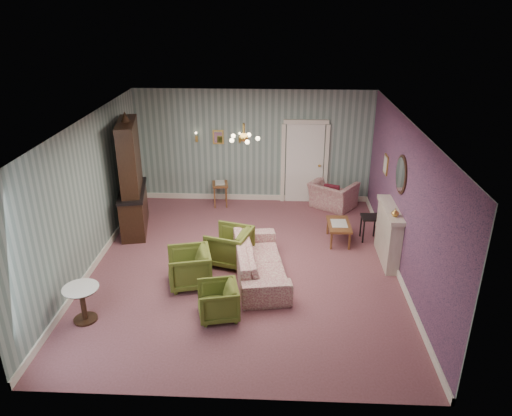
{
  "coord_description": "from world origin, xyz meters",
  "views": [
    {
      "loc": [
        0.61,
        -8.44,
        4.95
      ],
      "look_at": [
        0.2,
        0.4,
        1.1
      ],
      "focal_mm": 34.1,
      "sensor_mm": 36.0,
      "label": 1
    }
  ],
  "objects_px": {
    "olive_chair_b": "(189,266)",
    "fireplace": "(388,234)",
    "olive_chair_a": "(218,300)",
    "pedestal_table": "(83,304)",
    "dresser": "(130,174)",
    "side_table_black": "(369,228)",
    "sofa_chintz": "(260,256)",
    "wingback_chair": "(333,191)",
    "olive_chair_c": "(229,244)",
    "coffee_table": "(338,232)"
  },
  "relations": [
    {
      "from": "olive_chair_a",
      "to": "pedestal_table",
      "type": "xyz_separation_m",
      "value": [
        -2.2,
        -0.21,
        -0.01
      ]
    },
    {
      "from": "pedestal_table",
      "to": "coffee_table",
      "type": "bearing_deg",
      "value": 34.12
    },
    {
      "from": "pedestal_table",
      "to": "olive_chair_a",
      "type": "bearing_deg",
      "value": 5.36
    },
    {
      "from": "dresser",
      "to": "olive_chair_a",
      "type": "bearing_deg",
      "value": -66.4
    },
    {
      "from": "wingback_chair",
      "to": "coffee_table",
      "type": "height_order",
      "value": "wingback_chair"
    },
    {
      "from": "olive_chair_b",
      "to": "fireplace",
      "type": "relative_size",
      "value": 0.56
    },
    {
      "from": "olive_chair_a",
      "to": "coffee_table",
      "type": "distance_m",
      "value": 3.67
    },
    {
      "from": "olive_chair_b",
      "to": "olive_chair_c",
      "type": "height_order",
      "value": "olive_chair_c"
    },
    {
      "from": "olive_chair_c",
      "to": "wingback_chair",
      "type": "xyz_separation_m",
      "value": [
        2.35,
        2.93,
        0.05
      ]
    },
    {
      "from": "olive_chair_b",
      "to": "dresser",
      "type": "height_order",
      "value": "dresser"
    },
    {
      "from": "olive_chair_c",
      "to": "sofa_chintz",
      "type": "relative_size",
      "value": 0.36
    },
    {
      "from": "sofa_chintz",
      "to": "coffee_table",
      "type": "relative_size",
      "value": 2.63
    },
    {
      "from": "olive_chair_b",
      "to": "olive_chair_c",
      "type": "bearing_deg",
      "value": 128.62
    },
    {
      "from": "dresser",
      "to": "coffee_table",
      "type": "xyz_separation_m",
      "value": [
        4.62,
        -0.42,
        -1.12
      ]
    },
    {
      "from": "olive_chair_a",
      "to": "olive_chair_c",
      "type": "bearing_deg",
      "value": 167.11
    },
    {
      "from": "olive_chair_b",
      "to": "coffee_table",
      "type": "distance_m",
      "value": 3.51
    },
    {
      "from": "olive_chair_b",
      "to": "pedestal_table",
      "type": "xyz_separation_m",
      "value": [
        -1.56,
        -1.18,
        -0.07
      ]
    },
    {
      "from": "olive_chair_c",
      "to": "fireplace",
      "type": "distance_m",
      "value": 3.2
    },
    {
      "from": "olive_chair_a",
      "to": "dresser",
      "type": "height_order",
      "value": "dresser"
    },
    {
      "from": "olive_chair_b",
      "to": "olive_chair_c",
      "type": "distance_m",
      "value": 1.08
    },
    {
      "from": "olive_chair_c",
      "to": "side_table_black",
      "type": "relative_size",
      "value": 1.43
    },
    {
      "from": "olive_chair_b",
      "to": "dresser",
      "type": "relative_size",
      "value": 0.29
    },
    {
      "from": "dresser",
      "to": "side_table_black",
      "type": "xyz_separation_m",
      "value": [
        5.3,
        -0.31,
        -1.06
      ]
    },
    {
      "from": "dresser",
      "to": "side_table_black",
      "type": "relative_size",
      "value": 4.72
    },
    {
      "from": "olive_chair_c",
      "to": "dresser",
      "type": "relative_size",
      "value": 0.3
    },
    {
      "from": "dresser",
      "to": "coffee_table",
      "type": "relative_size",
      "value": 3.12
    },
    {
      "from": "olive_chair_a",
      "to": "sofa_chintz",
      "type": "height_order",
      "value": "sofa_chintz"
    },
    {
      "from": "olive_chair_a",
      "to": "coffee_table",
      "type": "relative_size",
      "value": 0.78
    },
    {
      "from": "fireplace",
      "to": "olive_chair_c",
      "type": "bearing_deg",
      "value": -175.36
    },
    {
      "from": "sofa_chintz",
      "to": "side_table_black",
      "type": "height_order",
      "value": "sofa_chintz"
    },
    {
      "from": "sofa_chintz",
      "to": "pedestal_table",
      "type": "distance_m",
      "value": 3.24
    },
    {
      "from": "sofa_chintz",
      "to": "dresser",
      "type": "distance_m",
      "value": 3.65
    },
    {
      "from": "olive_chair_c",
      "to": "olive_chair_a",
      "type": "bearing_deg",
      "value": 16.52
    },
    {
      "from": "olive_chair_a",
      "to": "olive_chair_b",
      "type": "height_order",
      "value": "olive_chair_b"
    },
    {
      "from": "fireplace",
      "to": "side_table_black",
      "type": "distance_m",
      "value": 0.95
    },
    {
      "from": "olive_chair_a",
      "to": "side_table_black",
      "type": "xyz_separation_m",
      "value": [
        2.99,
        2.96,
        -0.05
      ]
    },
    {
      "from": "olive_chair_a",
      "to": "wingback_chair",
      "type": "relative_size",
      "value": 0.64
    },
    {
      "from": "pedestal_table",
      "to": "olive_chair_b",
      "type": "bearing_deg",
      "value": 37.08
    },
    {
      "from": "sofa_chintz",
      "to": "dresser",
      "type": "height_order",
      "value": "dresser"
    },
    {
      "from": "olive_chair_b",
      "to": "sofa_chintz",
      "type": "height_order",
      "value": "sofa_chintz"
    },
    {
      "from": "olive_chair_a",
      "to": "coffee_table",
      "type": "bearing_deg",
      "value": 128.63
    },
    {
      "from": "olive_chair_b",
      "to": "pedestal_table",
      "type": "distance_m",
      "value": 1.95
    },
    {
      "from": "wingback_chair",
      "to": "fireplace",
      "type": "xyz_separation_m",
      "value": [
        0.83,
        -2.67,
        0.13
      ]
    },
    {
      "from": "sofa_chintz",
      "to": "wingback_chair",
      "type": "xyz_separation_m",
      "value": [
        1.72,
        3.42,
        0.01
      ]
    },
    {
      "from": "sofa_chintz",
      "to": "fireplace",
      "type": "height_order",
      "value": "fireplace"
    },
    {
      "from": "coffee_table",
      "to": "side_table_black",
      "type": "distance_m",
      "value": 0.69
    },
    {
      "from": "wingback_chair",
      "to": "olive_chair_b",
      "type": "bearing_deg",
      "value": 87.42
    },
    {
      "from": "olive_chair_a",
      "to": "olive_chair_c",
      "type": "xyz_separation_m",
      "value": [
        0.02,
        1.82,
        0.07
      ]
    },
    {
      "from": "wingback_chair",
      "to": "fireplace",
      "type": "relative_size",
      "value": 0.74
    },
    {
      "from": "coffee_table",
      "to": "side_table_black",
      "type": "height_order",
      "value": "side_table_black"
    }
  ]
}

